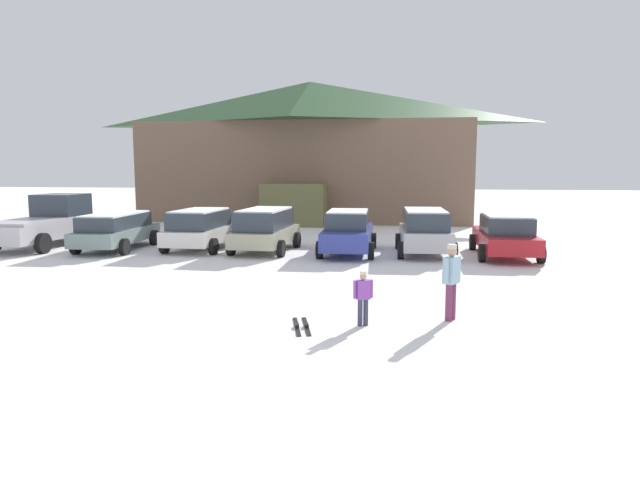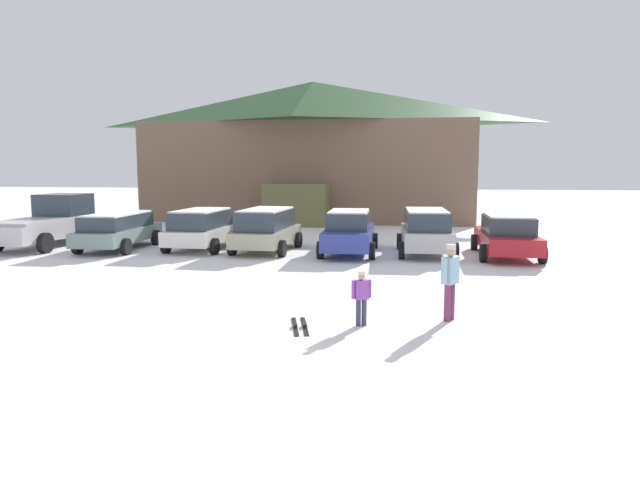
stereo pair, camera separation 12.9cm
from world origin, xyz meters
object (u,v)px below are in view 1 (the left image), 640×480
at_px(parked_white_suv, 200,228).
at_px(parked_silver_wagon, 425,230).
at_px(parked_beige_suv, 265,229).
at_px(pickup_truck, 49,222).
at_px(skier_adult_in_blue_parka, 451,278).
at_px(ski_lodge, 310,150).
at_px(parked_blue_hatchback, 348,232).
at_px(skier_child_in_purple_jacket, 363,295).
at_px(pair_of_skis, 302,326).
at_px(parked_grey_wagon, 116,229).
at_px(parked_red_sedan, 505,235).

bearing_deg(parked_white_suv, parked_silver_wagon, 0.64).
distance_m(parked_beige_suv, pickup_truck, 9.43).
xyz_separation_m(parked_beige_suv, parked_silver_wagon, (6.21, 0.20, 0.01)).
bearing_deg(skier_adult_in_blue_parka, pickup_truck, 148.79).
xyz_separation_m(parked_beige_suv, skier_adult_in_blue_parka, (6.45, -9.36, 0.03)).
bearing_deg(skier_adult_in_blue_parka, ski_lodge, 106.28).
distance_m(parked_blue_hatchback, pickup_truck, 12.71).
height_order(skier_child_in_purple_jacket, pair_of_skis, skier_child_in_purple_jacket).
height_order(parked_grey_wagon, parked_beige_suv, parked_beige_suv).
distance_m(parked_beige_suv, pair_of_skis, 10.95).
bearing_deg(pickup_truck, ski_lodge, 59.86).
relative_size(parked_white_suv, pickup_truck, 0.68).
xyz_separation_m(parked_silver_wagon, pickup_truck, (-15.63, 0.06, 0.07)).
xyz_separation_m(skier_adult_in_blue_parka, skier_child_in_purple_jacket, (-1.85, -0.73, -0.28)).
bearing_deg(parked_beige_suv, ski_lodge, 92.74).
distance_m(parked_grey_wagon, parked_blue_hatchback, 9.37).
relative_size(ski_lodge, parked_grey_wagon, 4.40).
distance_m(skier_adult_in_blue_parka, skier_child_in_purple_jacket, 2.01).
xyz_separation_m(parked_red_sedan, skier_adult_in_blue_parka, (-2.70, -9.42, 0.14)).
bearing_deg(parked_red_sedan, parked_white_suv, 179.83).
xyz_separation_m(ski_lodge, pair_of_skis, (4.07, -25.62, -4.42)).
height_order(parked_red_sedan, skier_adult_in_blue_parka, skier_adult_in_blue_parka).
height_order(ski_lodge, skier_adult_in_blue_parka, ski_lodge).
relative_size(parked_grey_wagon, parked_beige_suv, 1.11).
distance_m(parked_grey_wagon, parked_white_suv, 3.40).
height_order(parked_grey_wagon, parked_silver_wagon, parked_silver_wagon).
height_order(parked_beige_suv, parked_silver_wagon, parked_silver_wagon).
distance_m(parked_silver_wagon, pair_of_skis, 11.00).
bearing_deg(skier_adult_in_blue_parka, parked_red_sedan, 74.02).
bearing_deg(skier_adult_in_blue_parka, parked_grey_wagon, 144.34).
height_order(parked_grey_wagon, parked_red_sedan, parked_red_sedan).
bearing_deg(pickup_truck, pair_of_skis, -39.83).
bearing_deg(parked_silver_wagon, parked_blue_hatchback, -175.87).
bearing_deg(pair_of_skis, parked_grey_wagon, 133.24).
xyz_separation_m(pickup_truck, skier_child_in_purple_jacket, (14.02, -10.35, -0.34)).
bearing_deg(skier_adult_in_blue_parka, parked_beige_suv, 124.59).
xyz_separation_m(parked_white_suv, pickup_truck, (-6.71, 0.16, 0.12)).
bearing_deg(skier_adult_in_blue_parka, skier_child_in_purple_jacket, -158.64).
distance_m(parked_grey_wagon, skier_adult_in_blue_parka, 15.43).
bearing_deg(parked_beige_suv, parked_white_suv, 177.86).
xyz_separation_m(ski_lodge, parked_red_sedan, (9.88, -15.17, -3.64)).
distance_m(parked_silver_wagon, skier_child_in_purple_jacket, 10.41).
height_order(ski_lodge, parked_grey_wagon, ski_lodge).
distance_m(parked_white_suv, parked_silver_wagon, 8.92).
distance_m(parked_blue_hatchback, parked_red_sedan, 5.87).
xyz_separation_m(parked_grey_wagon, parked_silver_wagon, (12.29, 0.56, 0.10)).
relative_size(parked_beige_suv, parked_silver_wagon, 1.00).
xyz_separation_m(parked_white_suv, pair_of_skis, (6.06, -10.49, -0.86)).
distance_m(parked_white_suv, pickup_truck, 6.71).
relative_size(ski_lodge, parked_red_sedan, 4.35).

